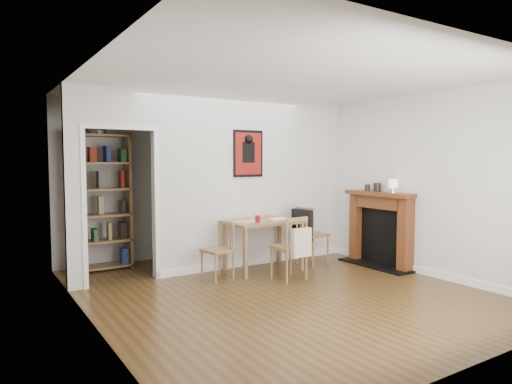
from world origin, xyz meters
TOP-DOWN VIEW (x-y plane):
  - ground at (0.00, 0.00)m, footprint 5.20×5.20m
  - room_shell at (0.10, 1.34)m, footprint 5.20×5.20m
  - dining_table at (0.43, 0.95)m, footprint 1.11×0.70m
  - chair_left at (-0.39, 0.86)m, footprint 0.47×0.47m
  - chair_right at (1.31, 0.91)m, footprint 0.58×0.53m
  - chair_front at (0.45, 0.33)m, footprint 0.46×0.52m
  - bookshelf at (-1.59, 2.33)m, footprint 0.87×0.35m
  - fireplace at (2.16, 0.25)m, footprint 0.45×1.25m
  - red_glass at (0.26, 0.84)m, footprint 0.08×0.08m
  - orange_fruit at (0.63, 1.07)m, footprint 0.07×0.07m
  - placemat at (0.20, 1.00)m, footprint 0.49×0.42m
  - notebook at (0.70, 0.95)m, footprint 0.31×0.24m
  - mantel_lamp at (2.06, -0.07)m, footprint 0.13×0.13m
  - ceramic_jar_a at (2.17, 0.34)m, footprint 0.11×0.11m
  - ceramic_jar_b at (2.13, 0.51)m, footprint 0.08×0.08m

SIDE VIEW (x-z plane):
  - ground at x=0.00m, z-range 0.00..0.00m
  - chair_left at x=-0.39m, z-range 0.00..0.80m
  - chair_front at x=0.45m, z-range 0.01..0.89m
  - chair_right at x=1.31m, z-range 0.02..0.94m
  - fireplace at x=2.16m, z-range 0.04..1.20m
  - dining_table at x=0.43m, z-range 0.29..1.04m
  - placemat at x=0.20m, z-range 0.76..0.76m
  - notebook at x=0.70m, z-range 0.76..0.77m
  - orange_fruit at x=0.63m, z-range 0.76..0.83m
  - red_glass at x=0.26m, z-range 0.76..0.86m
  - bookshelf at x=-1.59m, z-range -0.01..2.05m
  - ceramic_jar_b at x=2.13m, z-range 1.16..1.26m
  - ceramic_jar_a at x=2.17m, z-range 1.16..1.29m
  - mantel_lamp at x=2.06m, z-range 1.19..1.40m
  - room_shell at x=0.10m, z-range -1.30..3.90m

